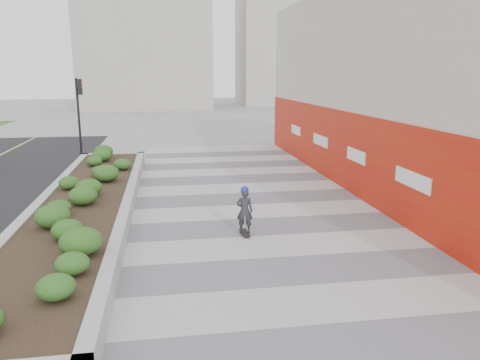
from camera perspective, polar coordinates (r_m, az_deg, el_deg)
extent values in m
plane|color=gray|center=(9.49, 10.05, -15.11)|extent=(160.00, 160.00, 0.00)
cube|color=#A8A8AD|center=(12.10, 5.39, -8.60)|extent=(8.00, 36.00, 0.01)
cube|color=beige|center=(19.57, 21.63, 10.75)|extent=(6.00, 24.00, 8.00)
cube|color=#B5150D|center=(18.47, 12.99, 3.44)|extent=(0.12, 24.00, 3.00)
cube|color=#9E9EA0|center=(24.24, -15.17, 2.56)|extent=(3.00, 0.30, 0.55)
cube|color=#9E9EA0|center=(15.96, -23.19, -3.26)|extent=(0.30, 18.00, 0.55)
cube|color=#9E9EA0|center=(15.51, -13.47, -3.01)|extent=(0.30, 18.00, 0.55)
cube|color=#2D2116|center=(15.68, -18.39, -3.24)|extent=(2.40, 17.40, 0.50)
cylinder|color=black|center=(25.87, -19.03, 7.02)|extent=(0.12, 0.12, 4.20)
cube|color=black|center=(25.75, -18.90, 10.69)|extent=(0.18, 0.28, 0.80)
cube|color=#ADAAA3|center=(63.17, -11.53, 17.68)|extent=(16.00, 12.00, 20.00)
cube|color=#ADAAA3|center=(70.61, 5.96, 18.95)|extent=(14.00, 10.00, 24.00)
cylinder|color=#595654|center=(12.23, 7.69, -8.44)|extent=(0.44, 0.44, 0.01)
cube|color=black|center=(13.18, 0.56, -6.43)|extent=(0.22, 0.72, 0.02)
imported|color=#2A2A2F|center=(12.98, 0.57, -3.77)|extent=(0.51, 0.39, 1.26)
sphere|color=#1727C5|center=(12.83, 0.57, -1.25)|extent=(0.23, 0.23, 0.23)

